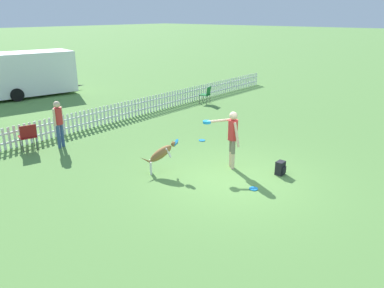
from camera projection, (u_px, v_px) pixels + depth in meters
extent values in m
plane|color=#5B8C42|center=(231.00, 178.00, 10.45)|extent=(240.00, 240.00, 0.00)
cylinder|color=beige|center=(233.00, 161.00, 11.00)|extent=(0.11, 0.11, 0.48)
cylinder|color=#7A705B|center=(233.00, 147.00, 10.86)|extent=(0.12, 0.12, 0.39)
cylinder|color=beige|center=(231.00, 159.00, 11.19)|extent=(0.11, 0.11, 0.48)
cylinder|color=#7A705B|center=(231.00, 145.00, 11.04)|extent=(0.12, 0.12, 0.39)
cylinder|color=red|center=(233.00, 130.00, 10.78)|extent=(0.39, 0.39, 0.60)
sphere|color=beige|center=(233.00, 116.00, 10.65)|extent=(0.24, 0.24, 0.24)
cylinder|color=beige|center=(237.00, 135.00, 10.63)|extent=(0.13, 0.22, 0.73)
cylinder|color=beige|center=(219.00, 121.00, 10.84)|extent=(0.57, 0.57, 0.14)
cylinder|color=#1E8CD8|center=(207.00, 123.00, 10.83)|extent=(0.23, 0.23, 0.02)
cylinder|color=#1E8CD8|center=(207.00, 122.00, 10.82)|extent=(0.23, 0.23, 0.02)
cylinder|color=#1E8CD8|center=(207.00, 121.00, 10.81)|extent=(0.23, 0.23, 0.02)
ellipsoid|color=olive|center=(161.00, 153.00, 10.62)|extent=(0.76, 0.69, 0.63)
ellipsoid|color=white|center=(161.00, 155.00, 10.63)|extent=(0.40, 0.37, 0.31)
sphere|color=olive|center=(174.00, 144.00, 10.59)|extent=(0.15, 0.15, 0.15)
cone|color=olive|center=(176.00, 143.00, 10.59)|extent=(0.16, 0.15, 0.13)
cylinder|color=#1E8CD8|center=(176.00, 143.00, 10.59)|extent=(0.26, 0.27, 0.20)
cone|color=olive|center=(173.00, 142.00, 10.61)|extent=(0.05, 0.05, 0.07)
cone|color=olive|center=(173.00, 143.00, 10.53)|extent=(0.05, 0.05, 0.07)
cylinder|color=white|center=(150.00, 166.00, 10.79)|extent=(0.06, 0.06, 0.38)
cylinder|color=white|center=(151.00, 168.00, 10.60)|extent=(0.06, 0.06, 0.38)
cylinder|color=white|center=(168.00, 151.00, 10.72)|extent=(0.17, 0.15, 0.30)
cylinder|color=white|center=(168.00, 153.00, 10.55)|extent=(0.17, 0.15, 0.30)
cone|color=olive|center=(145.00, 160.00, 10.59)|extent=(0.31, 0.27, 0.24)
cylinder|color=#1E8CD8|center=(202.00, 140.00, 13.51)|extent=(0.23, 0.23, 0.02)
cylinder|color=#1E8CD8|center=(254.00, 189.00, 9.78)|extent=(0.23, 0.23, 0.02)
cube|color=black|center=(280.00, 168.00, 10.63)|extent=(0.27, 0.20, 0.39)
cube|color=black|center=(284.00, 170.00, 10.57)|extent=(0.19, 0.04, 0.20)
cube|color=white|center=(83.00, 124.00, 14.71)|extent=(26.08, 0.04, 0.06)
cube|color=white|center=(83.00, 116.00, 14.61)|extent=(26.08, 0.04, 0.06)
cube|color=white|center=(4.00, 139.00, 12.46)|extent=(0.09, 0.02, 0.76)
cube|color=white|center=(9.00, 138.00, 12.59)|extent=(0.09, 0.02, 0.76)
cube|color=white|center=(15.00, 137.00, 12.72)|extent=(0.09, 0.02, 0.76)
cube|color=white|center=(20.00, 135.00, 12.86)|extent=(0.09, 0.02, 0.76)
cube|color=white|center=(26.00, 134.00, 12.99)|extent=(0.09, 0.02, 0.76)
cube|color=white|center=(31.00, 133.00, 13.12)|extent=(0.09, 0.02, 0.76)
cube|color=white|center=(36.00, 132.00, 13.26)|extent=(0.09, 0.02, 0.76)
cube|color=white|center=(41.00, 130.00, 13.39)|extent=(0.09, 0.02, 0.76)
cube|color=white|center=(45.00, 129.00, 13.53)|extent=(0.09, 0.02, 0.76)
cube|color=white|center=(50.00, 128.00, 13.66)|extent=(0.09, 0.02, 0.76)
cube|color=white|center=(55.00, 127.00, 13.79)|extent=(0.09, 0.02, 0.76)
cube|color=white|center=(59.00, 126.00, 13.93)|extent=(0.09, 0.02, 0.76)
cube|color=white|center=(64.00, 125.00, 14.06)|extent=(0.09, 0.02, 0.76)
cube|color=white|center=(68.00, 124.00, 14.19)|extent=(0.09, 0.02, 0.76)
cube|color=white|center=(73.00, 123.00, 14.33)|extent=(0.09, 0.02, 0.76)
cube|color=white|center=(77.00, 122.00, 14.46)|extent=(0.09, 0.02, 0.76)
cube|color=white|center=(81.00, 121.00, 14.60)|extent=(0.09, 0.02, 0.76)
cube|color=white|center=(85.00, 120.00, 14.73)|extent=(0.09, 0.02, 0.76)
cube|color=white|center=(89.00, 119.00, 14.86)|extent=(0.09, 0.02, 0.76)
cube|color=white|center=(93.00, 118.00, 15.00)|extent=(0.09, 0.02, 0.76)
cube|color=white|center=(97.00, 117.00, 15.13)|extent=(0.09, 0.02, 0.76)
cube|color=white|center=(101.00, 116.00, 15.26)|extent=(0.09, 0.02, 0.76)
cube|color=white|center=(104.00, 115.00, 15.40)|extent=(0.09, 0.02, 0.76)
cube|color=white|center=(108.00, 114.00, 15.53)|extent=(0.09, 0.02, 0.76)
cube|color=white|center=(112.00, 113.00, 15.67)|extent=(0.09, 0.02, 0.76)
cube|color=white|center=(115.00, 113.00, 15.80)|extent=(0.09, 0.02, 0.76)
cube|color=white|center=(119.00, 112.00, 15.93)|extent=(0.09, 0.02, 0.76)
cube|color=white|center=(122.00, 111.00, 16.07)|extent=(0.09, 0.02, 0.76)
cube|color=white|center=(125.00, 110.00, 16.20)|extent=(0.09, 0.02, 0.76)
cube|color=white|center=(129.00, 109.00, 16.33)|extent=(0.09, 0.02, 0.76)
cube|color=white|center=(132.00, 109.00, 16.47)|extent=(0.09, 0.02, 0.76)
cube|color=white|center=(135.00, 108.00, 16.60)|extent=(0.09, 0.02, 0.76)
cube|color=white|center=(138.00, 107.00, 16.73)|extent=(0.09, 0.02, 0.76)
cube|color=white|center=(141.00, 106.00, 16.87)|extent=(0.09, 0.02, 0.76)
cube|color=white|center=(144.00, 106.00, 17.00)|extent=(0.09, 0.02, 0.76)
cube|color=white|center=(147.00, 105.00, 17.14)|extent=(0.09, 0.02, 0.76)
cube|color=white|center=(150.00, 104.00, 17.27)|extent=(0.09, 0.02, 0.76)
cube|color=white|center=(153.00, 103.00, 17.40)|extent=(0.09, 0.02, 0.76)
cube|color=white|center=(156.00, 103.00, 17.54)|extent=(0.09, 0.02, 0.76)
cube|color=white|center=(159.00, 102.00, 17.67)|extent=(0.09, 0.02, 0.76)
cube|color=white|center=(162.00, 101.00, 17.80)|extent=(0.09, 0.02, 0.76)
cube|color=white|center=(165.00, 101.00, 17.94)|extent=(0.09, 0.02, 0.76)
cube|color=white|center=(167.00, 100.00, 18.07)|extent=(0.09, 0.02, 0.76)
cube|color=white|center=(170.00, 99.00, 18.21)|extent=(0.09, 0.02, 0.76)
cube|color=white|center=(173.00, 99.00, 18.34)|extent=(0.09, 0.02, 0.76)
cube|color=white|center=(175.00, 98.00, 18.47)|extent=(0.09, 0.02, 0.76)
cube|color=white|center=(178.00, 98.00, 18.61)|extent=(0.09, 0.02, 0.76)
cube|color=white|center=(180.00, 97.00, 18.74)|extent=(0.09, 0.02, 0.76)
cube|color=white|center=(183.00, 96.00, 18.87)|extent=(0.09, 0.02, 0.76)
cube|color=white|center=(185.00, 96.00, 19.01)|extent=(0.09, 0.02, 0.76)
cube|color=white|center=(188.00, 95.00, 19.14)|extent=(0.09, 0.02, 0.76)
cube|color=white|center=(190.00, 95.00, 19.28)|extent=(0.09, 0.02, 0.76)
cube|color=white|center=(192.00, 94.00, 19.41)|extent=(0.09, 0.02, 0.76)
cube|color=white|center=(195.00, 94.00, 19.54)|extent=(0.09, 0.02, 0.76)
cube|color=white|center=(197.00, 93.00, 19.68)|extent=(0.09, 0.02, 0.76)
cube|color=white|center=(199.00, 93.00, 19.81)|extent=(0.09, 0.02, 0.76)
cube|color=white|center=(201.00, 92.00, 19.94)|extent=(0.09, 0.02, 0.76)
cube|color=white|center=(203.00, 91.00, 20.08)|extent=(0.09, 0.02, 0.76)
cube|color=white|center=(206.00, 91.00, 20.21)|extent=(0.09, 0.02, 0.76)
cube|color=white|center=(208.00, 90.00, 20.34)|extent=(0.09, 0.02, 0.76)
cube|color=white|center=(210.00, 90.00, 20.48)|extent=(0.09, 0.02, 0.76)
cube|color=white|center=(212.00, 89.00, 20.61)|extent=(0.09, 0.02, 0.76)
cube|color=white|center=(214.00, 89.00, 20.75)|extent=(0.09, 0.02, 0.76)
cube|color=white|center=(216.00, 88.00, 20.88)|extent=(0.09, 0.02, 0.76)
cube|color=white|center=(218.00, 88.00, 21.01)|extent=(0.09, 0.02, 0.76)
cube|color=white|center=(220.00, 88.00, 21.15)|extent=(0.09, 0.02, 0.76)
cube|color=white|center=(222.00, 87.00, 21.28)|extent=(0.09, 0.02, 0.76)
cube|color=white|center=(224.00, 87.00, 21.41)|extent=(0.09, 0.02, 0.76)
cube|color=white|center=(226.00, 86.00, 21.55)|extent=(0.09, 0.02, 0.76)
cube|color=white|center=(228.00, 86.00, 21.68)|extent=(0.09, 0.02, 0.76)
cube|color=white|center=(229.00, 85.00, 21.82)|extent=(0.09, 0.02, 0.76)
cube|color=white|center=(231.00, 85.00, 21.95)|extent=(0.09, 0.02, 0.76)
cube|color=white|center=(233.00, 84.00, 22.08)|extent=(0.09, 0.02, 0.76)
cube|color=white|center=(235.00, 84.00, 22.22)|extent=(0.09, 0.02, 0.76)
cube|color=white|center=(237.00, 84.00, 22.35)|extent=(0.09, 0.02, 0.76)
cube|color=white|center=(238.00, 83.00, 22.48)|extent=(0.09, 0.02, 0.76)
cube|color=white|center=(240.00, 83.00, 22.62)|extent=(0.09, 0.02, 0.76)
cube|color=white|center=(242.00, 82.00, 22.75)|extent=(0.09, 0.02, 0.76)
cube|color=white|center=(244.00, 82.00, 22.89)|extent=(0.09, 0.02, 0.76)
cube|color=white|center=(245.00, 81.00, 23.02)|extent=(0.09, 0.02, 0.76)
cube|color=white|center=(247.00, 81.00, 23.15)|extent=(0.09, 0.02, 0.76)
cube|color=white|center=(248.00, 81.00, 23.29)|extent=(0.09, 0.02, 0.76)
cube|color=white|center=(250.00, 80.00, 23.42)|extent=(0.09, 0.02, 0.76)
cube|color=white|center=(252.00, 80.00, 23.55)|extent=(0.09, 0.02, 0.76)
cube|color=white|center=(253.00, 80.00, 23.69)|extent=(0.09, 0.02, 0.76)
cube|color=white|center=(255.00, 79.00, 23.82)|extent=(0.09, 0.02, 0.76)
cube|color=white|center=(256.00, 79.00, 23.95)|extent=(0.09, 0.02, 0.76)
cylinder|color=#333338|center=(34.00, 140.00, 12.82)|extent=(0.02, 0.02, 0.47)
cylinder|color=#333338|center=(20.00, 143.00, 12.58)|extent=(0.02, 0.02, 0.47)
cylinder|color=#333338|center=(37.00, 144.00, 12.48)|extent=(0.02, 0.02, 0.47)
cylinder|color=#333338|center=(23.00, 146.00, 12.24)|extent=(0.02, 0.02, 0.47)
cube|color=maroon|center=(27.00, 136.00, 12.45)|extent=(0.63, 0.63, 0.03)
cube|color=maroon|center=(28.00, 132.00, 12.20)|extent=(0.52, 0.22, 0.45)
cylinder|color=#333338|center=(203.00, 98.00, 19.24)|extent=(0.02, 0.02, 0.45)
cylinder|color=#333338|center=(200.00, 100.00, 18.91)|extent=(0.02, 0.02, 0.45)
cylinder|color=#333338|center=(210.00, 99.00, 19.09)|extent=(0.02, 0.02, 0.45)
cylinder|color=#333338|center=(207.00, 100.00, 18.75)|extent=(0.02, 0.02, 0.45)
cube|color=#19662D|center=(205.00, 95.00, 18.92)|extent=(0.57, 0.57, 0.03)
cube|color=#19662D|center=(209.00, 91.00, 18.77)|extent=(0.47, 0.21, 0.43)
cylinder|color=#334C7A|center=(62.00, 135.00, 12.80)|extent=(0.11, 0.11, 0.82)
cylinder|color=#334C7A|center=(59.00, 137.00, 12.65)|extent=(0.11, 0.11, 0.82)
cylinder|color=red|center=(58.00, 116.00, 12.50)|extent=(0.27, 0.27, 0.56)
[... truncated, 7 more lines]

